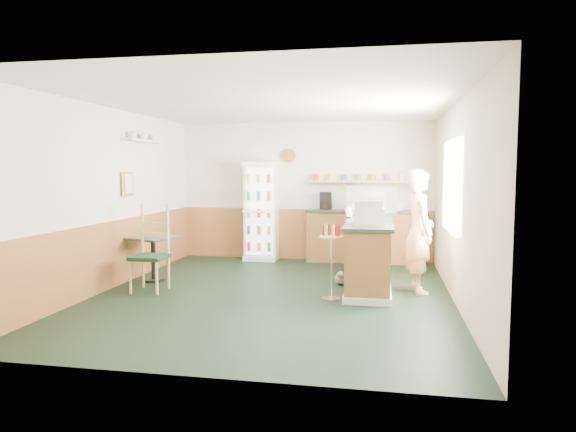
% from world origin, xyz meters
% --- Properties ---
extents(ground, '(6.00, 6.00, 0.00)m').
position_xyz_m(ground, '(0.00, 0.00, 0.00)').
color(ground, black).
rests_on(ground, ground).
extents(room_envelope, '(5.04, 6.02, 2.72)m').
position_xyz_m(room_envelope, '(-0.23, 0.73, 1.52)').
color(room_envelope, beige).
rests_on(room_envelope, ground).
extents(service_counter, '(0.68, 3.01, 1.01)m').
position_xyz_m(service_counter, '(1.35, 1.07, 0.46)').
color(service_counter, '#9D6432').
rests_on(service_counter, ground).
extents(back_counter, '(2.24, 0.42, 1.69)m').
position_xyz_m(back_counter, '(1.19, 2.80, 0.55)').
color(back_counter, '#9D6432').
rests_on(back_counter, ground).
extents(drinks_fridge, '(0.64, 0.54, 1.93)m').
position_xyz_m(drinks_fridge, '(-0.81, 2.74, 0.96)').
color(drinks_fridge, white).
rests_on(drinks_fridge, ground).
extents(display_case, '(0.84, 0.44, 0.48)m').
position_xyz_m(display_case, '(1.35, 1.75, 1.25)').
color(display_case, silver).
rests_on(display_case, service_counter).
extents(cash_register, '(0.44, 0.46, 0.24)m').
position_xyz_m(cash_register, '(1.35, 0.01, 1.13)').
color(cash_register, beige).
rests_on(cash_register, service_counter).
extents(shopkeeper, '(0.57, 0.69, 1.78)m').
position_xyz_m(shopkeeper, '(2.05, 0.50, 0.89)').
color(shopkeeper, tan).
rests_on(shopkeeper, ground).
extents(condiment_stand, '(0.33, 0.33, 1.02)m').
position_xyz_m(condiment_stand, '(0.85, -0.14, 0.66)').
color(condiment_stand, silver).
rests_on(condiment_stand, ground).
extents(newspaper_rack, '(0.09, 0.47, 0.93)m').
position_xyz_m(newspaper_rack, '(0.99, 1.37, 0.69)').
color(newspaper_rack, black).
rests_on(newspaper_rack, ground).
extents(cafe_table, '(0.81, 0.81, 0.71)m').
position_xyz_m(cafe_table, '(-2.05, 0.51, 0.50)').
color(cafe_table, black).
rests_on(cafe_table, ground).
extents(cafe_chair, '(0.47, 0.47, 1.27)m').
position_xyz_m(cafe_chair, '(-1.79, -0.06, 0.66)').
color(cafe_chair, black).
rests_on(cafe_chair, ground).
extents(dog_doorstop, '(0.19, 0.24, 0.23)m').
position_xyz_m(dog_doorstop, '(0.92, 0.78, 0.11)').
color(dog_doorstop, gray).
rests_on(dog_doorstop, ground).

